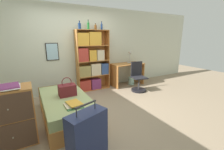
# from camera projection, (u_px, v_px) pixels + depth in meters

# --- Properties ---
(ground_plane) EXTENTS (14.00, 14.00, 0.00)m
(ground_plane) POSITION_uv_depth(u_px,v_px,m) (95.00, 110.00, 3.55)
(ground_plane) COLOR gray
(wall_back) EXTENTS (10.00, 0.09, 2.60)m
(wall_back) POSITION_uv_depth(u_px,v_px,m) (73.00, 50.00, 4.57)
(wall_back) COLOR beige
(wall_back) RESTS_ON ground_plane
(bed) EXTENTS (0.90, 1.80, 0.48)m
(bed) POSITION_uv_depth(u_px,v_px,m) (66.00, 107.00, 3.19)
(bed) COLOR #B77538
(bed) RESTS_ON ground_plane
(handbag) EXTENTS (0.34, 0.23, 0.40)m
(handbag) POSITION_uv_depth(u_px,v_px,m) (67.00, 90.00, 3.14)
(handbag) COLOR maroon
(handbag) RESTS_ON bed
(book_stack_on_bed) EXTENTS (0.30, 0.37, 0.06)m
(book_stack_on_bed) POSITION_uv_depth(u_px,v_px,m) (74.00, 104.00, 2.69)
(book_stack_on_bed) COLOR #427A4C
(book_stack_on_bed) RESTS_ON bed
(suitcase) EXTENTS (0.60, 0.42, 0.85)m
(suitcase) POSITION_uv_depth(u_px,v_px,m) (87.00, 136.00, 2.05)
(suitcase) COLOR navy
(suitcase) RESTS_ON ground_plane
(dresser) EXTENTS (0.66, 0.46, 0.95)m
(dresser) POSITION_uv_depth(u_px,v_px,m) (12.00, 117.00, 2.33)
(dresser) COLOR #B77538
(dresser) RESTS_ON ground_plane
(magazine_pile_on_dresser) EXTENTS (0.28, 0.37, 0.04)m
(magazine_pile_on_dresser) POSITION_uv_depth(u_px,v_px,m) (10.00, 87.00, 2.22)
(magazine_pile_on_dresser) COLOR beige
(magazine_pile_on_dresser) RESTS_ON dresser
(bookcase) EXTENTS (1.04, 0.30, 1.90)m
(bookcase) POSITION_uv_depth(u_px,v_px,m) (91.00, 62.00, 4.72)
(bookcase) COLOR #B77538
(bookcase) RESTS_ON ground_plane
(bottle_green) EXTENTS (0.08, 0.08, 0.24)m
(bottle_green) POSITION_uv_depth(u_px,v_px,m) (80.00, 26.00, 4.33)
(bottle_green) COLOR navy
(bottle_green) RESTS_ON bookcase
(bottle_brown) EXTENTS (0.07, 0.07, 0.28)m
(bottle_brown) POSITION_uv_depth(u_px,v_px,m) (88.00, 26.00, 4.46)
(bottle_brown) COLOR #1E6B2D
(bottle_brown) RESTS_ON bookcase
(bottle_clear) EXTENTS (0.08, 0.08, 0.19)m
(bottle_clear) POSITION_uv_depth(u_px,v_px,m) (96.00, 27.00, 4.60)
(bottle_clear) COLOR brown
(bottle_clear) RESTS_ON bookcase
(bottle_blue) EXTENTS (0.06, 0.06, 0.26)m
(bottle_blue) POSITION_uv_depth(u_px,v_px,m) (102.00, 27.00, 4.69)
(bottle_blue) COLOR navy
(bottle_blue) RESTS_ON bookcase
(desk) EXTENTS (1.13, 0.58, 0.78)m
(desk) POSITION_uv_depth(u_px,v_px,m) (127.00, 70.00, 5.32)
(desk) COLOR #B77538
(desk) RESTS_ON ground_plane
(desk_lamp) EXTENTS (0.20, 0.15, 0.46)m
(desk_lamp) POSITION_uv_depth(u_px,v_px,m) (130.00, 54.00, 5.35)
(desk_lamp) COLOR #ADA89E
(desk_lamp) RESTS_ON desk
(desk_chair) EXTENTS (0.49, 0.49, 0.93)m
(desk_chair) POSITION_uv_depth(u_px,v_px,m) (138.00, 82.00, 4.78)
(desk_chair) COLOR black
(desk_chair) RESTS_ON ground_plane
(waste_bin) EXTENTS (0.21, 0.21, 0.28)m
(waste_bin) POSITION_uv_depth(u_px,v_px,m) (131.00, 81.00, 5.44)
(waste_bin) COLOR #99C1B2
(waste_bin) RESTS_ON ground_plane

